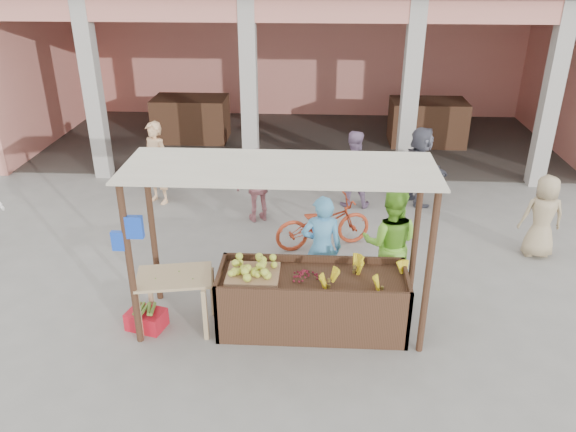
# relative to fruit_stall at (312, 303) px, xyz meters

# --- Properties ---
(ground) EXTENTS (60.00, 60.00, 0.00)m
(ground) POSITION_rel_fruit_stall_xyz_m (-0.50, 0.00, -0.40)
(ground) COLOR slate
(ground) RESTS_ON ground
(market_building) EXTENTS (14.40, 6.40, 4.20)m
(market_building) POSITION_rel_fruit_stall_xyz_m (-0.45, 8.93, 2.30)
(market_building) COLOR tan
(market_building) RESTS_ON ground
(fruit_stall) EXTENTS (2.60, 0.95, 0.80)m
(fruit_stall) POSITION_rel_fruit_stall_xyz_m (0.00, 0.00, 0.00)
(fruit_stall) COLOR #472A1C
(fruit_stall) RESTS_ON ground
(stall_awning) EXTENTS (4.09, 1.35, 2.39)m
(stall_awning) POSITION_rel_fruit_stall_xyz_m (-0.51, 0.06, 1.58)
(stall_awning) COLOR #472A1C
(stall_awning) RESTS_ON ground
(banana_heap) EXTENTS (1.21, 0.66, 0.22)m
(banana_heap) POSITION_rel_fruit_stall_xyz_m (0.71, 0.02, 0.51)
(banana_heap) COLOR yellow
(banana_heap) RESTS_ON fruit_stall
(melon_tray) EXTENTS (0.72, 0.62, 0.19)m
(melon_tray) POSITION_rel_fruit_stall_xyz_m (-0.82, 0.01, 0.49)
(melon_tray) COLOR #9E7351
(melon_tray) RESTS_ON fruit_stall
(berry_heap) EXTENTS (0.40, 0.33, 0.13)m
(berry_heap) POSITION_rel_fruit_stall_xyz_m (-0.11, -0.01, 0.46)
(berry_heap) COLOR maroon
(berry_heap) RESTS_ON fruit_stall
(side_table) EXTENTS (1.12, 0.85, 0.82)m
(side_table) POSITION_rel_fruit_stall_xyz_m (-1.90, -0.07, 0.28)
(side_table) COLOR tan
(side_table) RESTS_ON ground
(papaya_pile) EXTENTS (0.65, 0.37, 0.18)m
(papaya_pile) POSITION_rel_fruit_stall_xyz_m (-1.90, -0.07, 0.52)
(papaya_pile) COLOR #42842B
(papaya_pile) RESTS_ON side_table
(red_crate) EXTENTS (0.59, 0.49, 0.27)m
(red_crate) POSITION_rel_fruit_stall_xyz_m (-2.34, -0.15, -0.27)
(red_crate) COLOR red
(red_crate) RESTS_ON ground
(plantain_bundle) EXTENTS (0.38, 0.26, 0.08)m
(plantain_bundle) POSITION_rel_fruit_stall_xyz_m (-2.34, -0.15, -0.10)
(plantain_bundle) COLOR olive
(plantain_bundle) RESTS_ON red_crate
(produce_sacks) EXTENTS (0.82, 0.77, 0.62)m
(produce_sacks) POSITION_rel_fruit_stall_xyz_m (2.23, 5.47, -0.09)
(produce_sacks) COLOR maroon
(produce_sacks) RESTS_ON ground
(vendor_blue) EXTENTS (0.70, 0.53, 1.80)m
(vendor_blue) POSITION_rel_fruit_stall_xyz_m (0.12, 0.78, 0.50)
(vendor_blue) COLOR #54A3D8
(vendor_blue) RESTS_ON ground
(vendor_green) EXTENTS (0.96, 0.65, 1.85)m
(vendor_green) POSITION_rel_fruit_stall_xyz_m (1.15, 0.92, 0.53)
(vendor_green) COLOR #7CCC33
(vendor_green) RESTS_ON ground
(motorcycle) EXTENTS (1.20, 1.95, 0.96)m
(motorcycle) POSITION_rel_fruit_stall_xyz_m (0.16, 2.41, 0.08)
(motorcycle) COLOR #AA391D
(motorcycle) RESTS_ON ground
(shopper_b) EXTENTS (1.05, 0.83, 1.58)m
(shopper_b) POSITION_rel_fruit_stall_xyz_m (-1.09, 3.43, 0.39)
(shopper_b) COLOR #BF757C
(shopper_b) RESTS_ON ground
(shopper_c) EXTENTS (0.79, 0.52, 1.63)m
(shopper_c) POSITION_rel_fruit_stall_xyz_m (3.90, 2.31, 0.42)
(shopper_c) COLOR tan
(shopper_c) RESTS_ON ground
(shopper_d) EXTENTS (1.08, 1.73, 1.75)m
(shopper_d) POSITION_rel_fruit_stall_xyz_m (2.15, 4.44, 0.47)
(shopper_d) COLOR #52525F
(shopper_d) RESTS_ON ground
(shopper_e) EXTENTS (0.84, 0.77, 1.81)m
(shopper_e) POSITION_rel_fruit_stall_xyz_m (-3.30, 4.20, 0.51)
(shopper_e) COLOR #E7AF7C
(shopper_e) RESTS_ON ground
(shopper_f) EXTENTS (0.86, 0.50, 1.77)m
(shopper_f) POSITION_rel_fruit_stall_xyz_m (0.75, 4.25, 0.48)
(shopper_f) COLOR gray
(shopper_f) RESTS_ON ground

